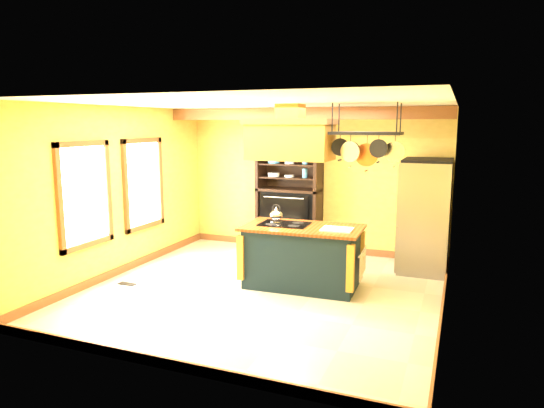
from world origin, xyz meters
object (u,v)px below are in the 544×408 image
Objects in this scene: range_hood at (290,137)px; pot_rack at (366,141)px; kitchen_island at (302,256)px; hutch at (290,208)px; refrigerator at (424,218)px.

pot_rack is (1.10, 0.01, -0.04)m from range_hood.
range_hood is at bearing -179.43° from pot_rack.
hutch is at bearing 112.46° from kitchen_island.
range_hood is 1.10m from pot_rack.
kitchen_island is at bearing -65.40° from hutch.
pot_rack is at bearing -115.88° from refrigerator.
refrigerator is at bearing 64.12° from pot_rack.
hutch reaches higher than kitchen_island.
range_hood is at bearing 178.06° from kitchen_island.
kitchen_island is at bearing 0.21° from range_hood.
range_hood is at bearing -140.70° from refrigerator.
refrigerator is 2.51m from hutch.
kitchen_island is 1.73× the size of pot_rack.
pot_rack is at bearing -1.50° from kitchen_island.
pot_rack reaches higher than refrigerator.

